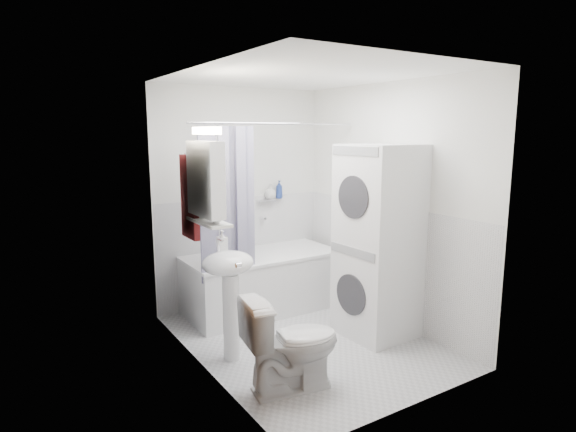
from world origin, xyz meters
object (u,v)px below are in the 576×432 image
bathtub (262,279)px  toilet (292,343)px  sink (229,280)px  washer_dryer (379,242)px

bathtub → toilet: (-0.62, -1.57, 0.01)m
bathtub → sink: size_ratio=1.58×
bathtub → toilet: size_ratio=2.24×
bathtub → toilet: bearing=-111.6°
sink → washer_dryer: (1.43, -0.25, 0.20)m
bathtub → toilet: toilet is taller
bathtub → washer_dryer: size_ratio=0.91×
washer_dryer → toilet: bearing=-163.3°
bathtub → sink: 1.25m
washer_dryer → sink: bearing=167.7°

